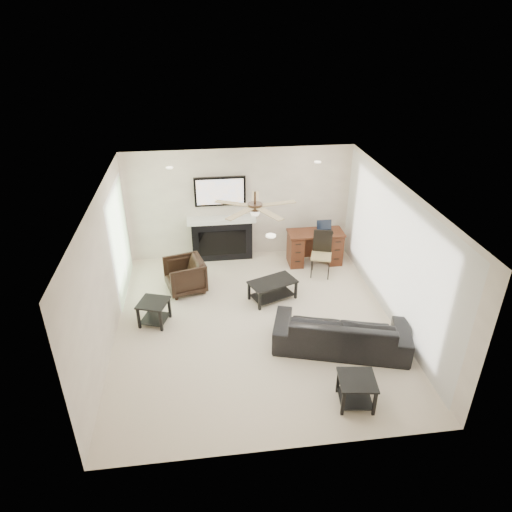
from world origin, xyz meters
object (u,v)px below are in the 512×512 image
Objects in this scene: sofa at (341,331)px; armchair at (185,275)px; desk at (315,247)px; fireplace_unit at (221,220)px; coffee_table at (272,290)px.

armchair is (-2.60, 2.15, 0.02)m from sofa.
sofa is at bearing -95.29° from desk.
desk reaches higher than armchair.
fireplace_unit is at bearing 166.84° from desk.
sofa is 2.96m from desk.
sofa is 1.84m from coffee_table.
coffee_table is at bearing 57.19° from armchair.
desk reaches higher than coffee_table.
fireplace_unit is 1.57× the size of desk.
armchair reaches higher than coffee_table.
sofa is 2.48× the size of coffee_table.
fireplace_unit is (0.84, 1.27, 0.61)m from armchair.
desk is (2.04, -0.48, -0.57)m from fireplace_unit.
fireplace_unit reaches higher than coffee_table.
sofa is at bearing -82.57° from coffee_table.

